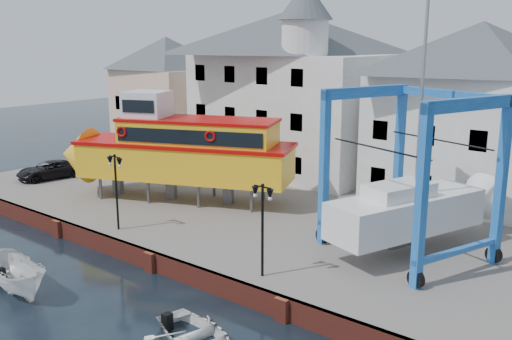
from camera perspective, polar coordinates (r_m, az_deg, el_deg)
The scene contains 12 objects.
ground at distance 28.96m, azimuth -10.41°, elevation -9.93°, with size 140.00×140.00×0.00m, color black.
hardstanding at distance 36.44m, azimuth 2.71°, elevation -4.02°, with size 44.00×22.00×1.00m, color #68615B.
quay_wall at distance 28.84m, azimuth -10.29°, elevation -8.96°, with size 44.00×0.47×1.00m.
building_pink at distance 52.35m, azimuth -8.82°, elevation 7.40°, with size 8.00×7.00×10.30m.
building_white_main at distance 43.84m, azimuth 3.35°, elevation 8.01°, with size 14.00×8.30×14.00m.
building_white_right at distance 38.25m, azimuth 21.15°, elevation 5.28°, with size 12.00×8.00×11.20m.
lamp_post_left at distance 31.37m, azimuth -13.88°, elevation -0.27°, with size 1.12×0.32×4.20m.
lamp_post_right at distance 24.42m, azimuth 0.66°, elevation -3.69°, with size 1.12×0.32×4.20m.
tour_boat at distance 36.77m, azimuth -8.52°, elevation 2.05°, with size 16.13×9.54×6.92m.
travel_lift at distance 28.89m, azimuth 16.08°, elevation -2.93°, with size 8.43×10.25×15.06m.
van at distance 44.96m, azimuth -19.98°, elevation 0.01°, with size 2.13×4.62×1.28m, color black.
motorboat_a at distance 28.38m, azimuth -22.55°, elevation -11.27°, with size 1.76×4.69×1.81m, color white.
Camera 1 is at (20.39, -17.22, 11.25)m, focal length 40.00 mm.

